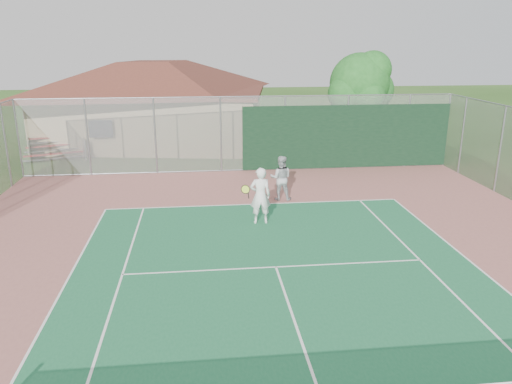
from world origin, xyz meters
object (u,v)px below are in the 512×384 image
Objects in this scene: clubhouse at (155,94)px; player_grey_back at (281,178)px; tree at (361,85)px; player_white_front at (260,196)px; bleachers at (56,148)px.

clubhouse is 8.32× the size of player_grey_back.
tree is 13.57m from player_white_front.
player_white_front is 2.70m from player_grey_back.
clubhouse is at bearing 15.50° from bleachers.
player_grey_back is (-5.87, -8.88, -2.71)m from tree.
bleachers is at bearing -49.89° from player_white_front.
tree is (16.45, 0.49, 3.01)m from bleachers.
tree reaches higher than player_white_front.
tree is 3.13× the size of player_grey_back.
player_white_front reaches higher than bleachers.
player_white_front is 1.11× the size of player_grey_back.
player_white_front reaches higher than player_grey_back.
player_white_front is (9.48, -10.86, 0.40)m from bleachers.
clubhouse reaches higher than tree.
player_grey_back is at bearing -58.34° from bleachers.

